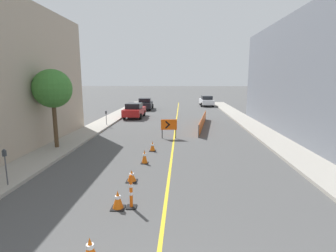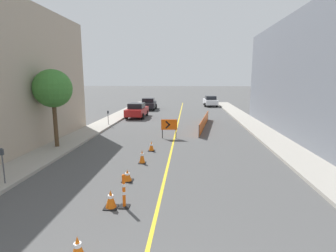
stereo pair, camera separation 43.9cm
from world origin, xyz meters
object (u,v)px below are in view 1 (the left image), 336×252
object	(u,v)px
traffic_cone_fifth	(153,146)
arrow_barricade_primary	(169,125)
parking_meter_near_curb	(5,160)
delineator_post_front	(131,194)
parking_meter_far_curb	(106,115)
parked_car_curb_far	(207,101)
street_tree_left_near	(53,89)
parked_car_curb_mid	(145,104)
traffic_cone_second	(118,200)
traffic_cone_fourth	(145,157)
traffic_cone_third	(132,176)
traffic_cone_nearest	(90,250)
parked_car_curb_near	(134,110)

from	to	relation	value
traffic_cone_fifth	arrow_barricade_primary	size ratio (longest dim) A/B	0.43
traffic_cone_fifth	parking_meter_near_curb	bearing A→B (deg)	-131.72
delineator_post_front	parking_meter_far_curb	size ratio (longest dim) A/B	0.91
parking_meter_far_curb	parked_car_curb_far	bearing A→B (deg)	59.99
traffic_cone_fifth	parking_meter_far_curb	bearing A→B (deg)	122.43
parking_meter_near_curb	street_tree_left_near	size ratio (longest dim) A/B	0.31
parked_car_curb_far	parking_meter_near_curb	xyz separation A→B (m)	(-10.50, -31.59, 0.35)
arrow_barricade_primary	street_tree_left_near	xyz separation A→B (m)	(-6.54, -3.33, 2.65)
parked_car_curb_mid	parking_meter_far_curb	xyz separation A→B (m)	(-1.68, -12.95, 0.24)
traffic_cone_second	parking_meter_far_curb	size ratio (longest dim) A/B	0.49
traffic_cone_fourth	delineator_post_front	size ratio (longest dim) A/B	0.61
traffic_cone_third	street_tree_left_near	distance (m)	7.90
traffic_cone_nearest	parking_meter_near_curb	distance (m)	6.05
arrow_barricade_primary	traffic_cone_third	bearing A→B (deg)	-103.31
traffic_cone_third	traffic_cone_fifth	bearing A→B (deg)	85.68
parking_meter_far_curb	traffic_cone_nearest	bearing A→B (deg)	-75.14
traffic_cone_nearest	arrow_barricade_primary	world-z (taller)	arrow_barricade_primary
delineator_post_front	parked_car_curb_mid	size ratio (longest dim) A/B	0.26
parking_meter_near_curb	parking_meter_far_curb	xyz separation A→B (m)	(0.00, 13.42, -0.11)
traffic_cone_second	parking_meter_far_curb	distance (m)	15.48
traffic_cone_third	parked_car_curb_far	size ratio (longest dim) A/B	0.11
arrow_barricade_primary	parking_meter_near_curb	world-z (taller)	parking_meter_near_curb
arrow_barricade_primary	street_tree_left_near	distance (m)	7.80
delineator_post_front	traffic_cone_second	bearing A→B (deg)	-169.04
traffic_cone_third	street_tree_left_near	bearing A→B (deg)	139.06
parked_car_curb_mid	delineator_post_front	bearing A→B (deg)	-85.72
parked_car_curb_mid	street_tree_left_near	distance (m)	21.05
traffic_cone_fifth	traffic_cone_third	bearing A→B (deg)	-94.32
parked_car_curb_far	traffic_cone_nearest	bearing A→B (deg)	-102.60
traffic_cone_nearest	delineator_post_front	bearing A→B (deg)	80.15
traffic_cone_third	traffic_cone_fourth	world-z (taller)	traffic_cone_fourth
parked_car_curb_far	parking_meter_far_curb	bearing A→B (deg)	-123.15
traffic_cone_second	traffic_cone_fifth	xyz separation A→B (m)	(0.37, 6.92, -0.02)
traffic_cone_fifth	street_tree_left_near	bearing A→B (deg)	179.43
traffic_cone_second	parked_car_curb_far	size ratio (longest dim) A/B	0.14
traffic_cone_nearest	traffic_cone_third	xyz separation A→B (m)	(0.05, 4.81, -0.06)
traffic_cone_nearest	parked_car_curb_mid	bearing A→B (deg)	95.48
traffic_cone_second	parking_meter_far_curb	bearing A→B (deg)	107.36
delineator_post_front	traffic_cone_nearest	bearing A→B (deg)	-99.85
traffic_cone_fifth	parked_car_curb_mid	distance (m)	21.05
traffic_cone_second	traffic_cone_third	distance (m)	2.29
parked_car_curb_near	parked_car_curb_mid	bearing A→B (deg)	90.62
parking_meter_near_curb	street_tree_left_near	world-z (taller)	street_tree_left_near
delineator_post_front	parked_car_curb_mid	distance (m)	27.82
traffic_cone_third	parked_car_curb_far	bearing A→B (deg)	79.16
delineator_post_front	parking_meter_far_curb	xyz separation A→B (m)	(-5.04, 14.67, 0.55)
traffic_cone_fourth	parking_meter_near_curb	size ratio (longest dim) A/B	0.49
traffic_cone_third	parked_car_curb_far	xyz separation A→B (m)	(5.87, 30.63, 0.56)
traffic_cone_third	parked_car_curb_mid	xyz separation A→B (m)	(-2.95, 25.41, 0.56)
traffic_cone_fourth	parked_car_curb_far	bearing A→B (deg)	78.67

